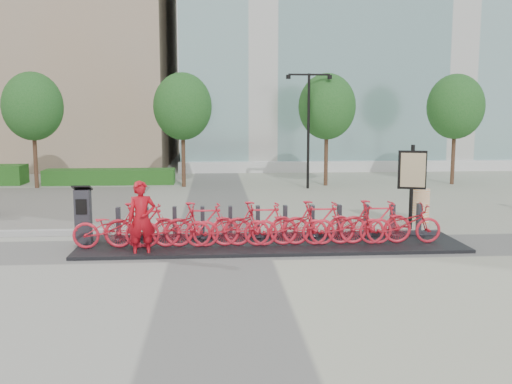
{
  "coord_description": "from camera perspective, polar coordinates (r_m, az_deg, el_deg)",
  "views": [
    {
      "loc": [
        -0.13,
        -13.77,
        3.35
      ],
      "look_at": [
        1.0,
        1.5,
        1.2
      ],
      "focal_mm": 40.0,
      "sensor_mm": 36.0,
      "label": 1
    }
  ],
  "objects": [
    {
      "name": "dock_pad",
      "position": [
        14.52,
        1.54,
        -5.19
      ],
      "size": [
        9.6,
        2.4,
        0.08
      ],
      "primitive_type": "cube",
      "color": "black",
      "rests_on": "ground"
    },
    {
      "name": "hedge_b",
      "position": [
        27.57,
        -14.39,
        1.5
      ],
      "size": [
        6.0,
        1.2,
        0.7
      ],
      "primitive_type": "cube",
      "color": "#1A3D17",
      "rests_on": "ground"
    },
    {
      "name": "bike_6",
      "position": [
        14.11,
        3.39,
        -3.34
      ],
      "size": [
        1.9,
        0.66,
        1.0
      ],
      "primitive_type": "imported",
      "rotation": [
        0.0,
        0.0,
        1.57
      ],
      "color": "red",
      "rests_on": "dock_pad"
    },
    {
      "name": "streetlamp",
      "position": [
        25.11,
        5.28,
        7.47
      ],
      "size": [
        2.0,
        0.2,
        5.0
      ],
      "color": "black",
      "rests_on": "ground"
    },
    {
      "name": "tree_2",
      "position": [
        26.27,
        7.1,
        8.46
      ],
      "size": [
        2.6,
        2.6,
        5.1
      ],
      "color": "#4D3123",
      "rests_on": "ground"
    },
    {
      "name": "ground",
      "position": [
        14.17,
        -3.61,
        -5.7
      ],
      "size": [
        120.0,
        120.0,
        0.0
      ],
      "primitive_type": "plane",
      "color": "#A2A58D"
    },
    {
      "name": "tree_1",
      "position": [
        25.8,
        -7.36,
        8.47
      ],
      "size": [
        2.6,
        2.6,
        5.1
      ],
      "color": "#4D3123",
      "rests_on": "ground"
    },
    {
      "name": "construction_barrel",
      "position": [
        18.19,
        16.14,
        -1.3
      ],
      "size": [
        0.63,
        0.63,
        1.02
      ],
      "primitive_type": "cylinder",
      "rotation": [
        0.0,
        0.0,
        -0.2
      ],
      "color": "orange",
      "rests_on": "ground"
    },
    {
      "name": "tree_3",
      "position": [
        28.07,
        19.33,
        8.04
      ],
      "size": [
        2.6,
        2.6,
        5.1
      ],
      "color": "#4D3123",
      "rests_on": "ground"
    },
    {
      "name": "dock_rail_posts",
      "position": [
        14.89,
        1.59,
        -3.02
      ],
      "size": [
        8.02,
        0.5,
        0.85
      ],
      "primitive_type": null,
      "color": "#2E2D35",
      "rests_on": "dock_pad"
    },
    {
      "name": "tree_0",
      "position": [
        26.94,
        -21.44,
        7.96
      ],
      "size": [
        2.6,
        2.6,
        5.1
      ],
      "color": "#4D3123",
      "rests_on": "ground"
    },
    {
      "name": "bike_9",
      "position": [
        14.55,
        11.86,
        -2.94
      ],
      "size": [
        1.84,
        0.52,
        1.11
      ],
      "primitive_type": "imported",
      "rotation": [
        0.0,
        0.0,
        1.57
      ],
      "color": "red",
      "rests_on": "dock_pad"
    },
    {
      "name": "bike_1",
      "position": [
        14.09,
        -11.3,
        -3.28
      ],
      "size": [
        1.84,
        0.52,
        1.11
      ],
      "primitive_type": "imported",
      "rotation": [
        0.0,
        0.0,
        1.57
      ],
      "color": "red",
      "rests_on": "dock_pad"
    },
    {
      "name": "bike_7",
      "position": [
        14.22,
        6.27,
        -3.07
      ],
      "size": [
        1.84,
        0.52,
        1.11
      ],
      "primitive_type": "imported",
      "rotation": [
        0.0,
        0.0,
        1.57
      ],
      "color": "red",
      "rests_on": "dock_pad"
    },
    {
      "name": "bike_3",
      "position": [
        13.99,
        -5.43,
        -3.24
      ],
      "size": [
        1.84,
        0.52,
        1.11
      ],
      "primitive_type": "imported",
      "rotation": [
        0.0,
        0.0,
        1.57
      ],
      "color": "red",
      "rests_on": "dock_pad"
    },
    {
      "name": "bike_0",
      "position": [
        14.21,
        -14.19,
        -3.5
      ],
      "size": [
        1.9,
        0.66,
        1.0
      ],
      "primitive_type": "imported",
      "rotation": [
        0.0,
        0.0,
        1.57
      ],
      "color": "red",
      "rests_on": "dock_pad"
    },
    {
      "name": "kiosk",
      "position": [
        14.96,
        -16.9,
        -2.21
      ],
      "size": [
        0.46,
        0.38,
        1.48
      ],
      "rotation": [
        0.0,
        0.0,
        0.01
      ],
      "color": "#2E2D35",
      "rests_on": "dock_pad"
    },
    {
      "name": "bike_10",
      "position": [
        14.77,
        14.55,
        -3.08
      ],
      "size": [
        1.9,
        0.66,
        1.0
      ],
      "primitive_type": "imported",
      "rotation": [
        0.0,
        0.0,
        1.57
      ],
      "color": "red",
      "rests_on": "dock_pad"
    },
    {
      "name": "bike_8",
      "position": [
        14.37,
        9.09,
        -3.22
      ],
      "size": [
        1.9,
        0.66,
        1.0
      ],
      "primitive_type": "imported",
      "rotation": [
        0.0,
        0.0,
        1.57
      ],
      "color": "red",
      "rests_on": "dock_pad"
    },
    {
      "name": "bike_5",
      "position": [
        14.03,
        0.47,
        -3.17
      ],
      "size": [
        1.84,
        0.52,
        1.11
      ],
      "primitive_type": "imported",
      "rotation": [
        0.0,
        0.0,
        1.57
      ],
      "color": "red",
      "rests_on": "dock_pad"
    },
    {
      "name": "map_sign",
      "position": [
        16.89,
        15.35,
        1.79
      ],
      "size": [
        0.79,
        0.34,
        2.43
      ],
      "rotation": [
        0.0,
        0.0,
        -0.29
      ],
      "color": "black",
      "rests_on": "ground"
    },
    {
      "name": "bike_2",
      "position": [
        14.03,
        -8.37,
        -3.48
      ],
      "size": [
        1.9,
        0.66,
        1.0
      ],
      "primitive_type": "imported",
      "rotation": [
        0.0,
        0.0,
        1.57
      ],
      "color": "red",
      "rests_on": "dock_pad"
    },
    {
      "name": "bike_4",
      "position": [
        14.0,
        -2.48,
        -3.43
      ],
      "size": [
        1.9,
        0.66,
        1.0
      ],
      "primitive_type": "imported",
      "rotation": [
        0.0,
        0.0,
        1.57
      ],
      "color": "red",
      "rests_on": "dock_pad"
    },
    {
      "name": "worker_red",
      "position": [
        13.49,
        -11.36,
        -2.67
      ],
      "size": [
        0.72,
        0.54,
        1.78
      ],
      "primitive_type": "imported",
      "rotation": [
        0.0,
        0.0,
        0.18
      ],
      "color": "#B30C18",
      "rests_on": "ground"
    }
  ]
}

